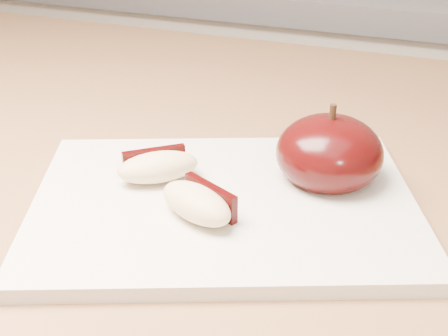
% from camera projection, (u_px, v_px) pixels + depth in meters
% --- Properties ---
extents(back_cabinet, '(2.40, 0.62, 0.94)m').
position_uv_depth(back_cabinet, '(376.00, 197.00, 1.32)').
color(back_cabinet, silver).
rests_on(back_cabinet, ground).
extents(cutting_board, '(0.34, 0.30, 0.01)m').
position_uv_depth(cutting_board, '(224.00, 204.00, 0.46)').
color(cutting_board, silver).
rests_on(cutting_board, island_counter).
extents(apple_half, '(0.10, 0.10, 0.07)m').
position_uv_depth(apple_half, '(329.00, 153.00, 0.48)').
color(apple_half, black).
rests_on(apple_half, cutting_board).
extents(apple_wedge_a, '(0.07, 0.06, 0.02)m').
position_uv_depth(apple_wedge_a, '(158.00, 166.00, 0.48)').
color(apple_wedge_a, beige).
rests_on(apple_wedge_a, cutting_board).
extents(apple_wedge_b, '(0.07, 0.06, 0.02)m').
position_uv_depth(apple_wedge_b, '(198.00, 202.00, 0.43)').
color(apple_wedge_b, beige).
rests_on(apple_wedge_b, cutting_board).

